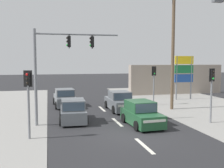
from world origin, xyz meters
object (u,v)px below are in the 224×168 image
(pedestal_signal_far_median, at_px, (154,79))
(hatchback_oncoming_near, at_px, (73,111))
(utility_pole_midground_right, at_px, (173,44))
(hatchback_kerbside_parked, at_px, (141,114))
(shopping_plaza_sign, at_px, (184,71))
(pedestal_signal_left_kerb, at_px, (28,93))
(sedan_oncoming_mid, at_px, (120,102))
(traffic_signal_mast, at_px, (57,59))
(sedan_receding_far, at_px, (65,98))
(pedestal_signal_right_kerb, at_px, (212,86))

(pedestal_signal_far_median, relative_size, hatchback_oncoming_near, 0.96)
(utility_pole_midground_right, distance_m, hatchback_kerbside_parked, 7.92)
(shopping_plaza_sign, xyz_separation_m, hatchback_oncoming_near, (-12.33, -7.59, -2.28))
(pedestal_signal_left_kerb, relative_size, sedan_oncoming_mid, 0.84)
(pedestal_signal_left_kerb, distance_m, hatchback_oncoming_near, 4.61)
(traffic_signal_mast, relative_size, sedan_receding_far, 1.39)
(utility_pole_midground_right, distance_m, traffic_signal_mast, 10.10)
(sedan_oncoming_mid, bearing_deg, traffic_signal_mast, -143.44)
(pedestal_signal_right_kerb, relative_size, sedan_receding_far, 0.83)
(traffic_signal_mast, xyz_separation_m, pedestal_signal_left_kerb, (-1.54, -2.83, -1.73))
(pedestal_signal_far_median, bearing_deg, sedan_receding_far, 169.74)
(utility_pole_midground_right, relative_size, sedan_receding_far, 2.41)
(traffic_signal_mast, bearing_deg, pedestal_signal_left_kerb, -118.52)
(pedestal_signal_far_median, relative_size, shopping_plaza_sign, 0.77)
(pedestal_signal_right_kerb, height_order, pedestal_signal_left_kerb, same)
(utility_pole_midground_right, distance_m, pedestal_signal_right_kerb, 5.92)
(utility_pole_midground_right, xyz_separation_m, shopping_plaza_sign, (3.85, 5.01, -2.44))
(pedestal_signal_right_kerb, height_order, sedan_receding_far, pedestal_signal_right_kerb)
(pedestal_signal_right_kerb, distance_m, sedan_oncoming_mid, 7.53)
(traffic_signal_mast, relative_size, pedestal_signal_right_kerb, 1.69)
(pedestal_signal_left_kerb, bearing_deg, utility_pole_midground_right, 28.56)
(utility_pole_midground_right, distance_m, hatchback_oncoming_near, 10.04)
(pedestal_signal_right_kerb, bearing_deg, pedestal_signal_far_median, 96.92)
(hatchback_kerbside_parked, bearing_deg, traffic_signal_mast, 164.58)
(traffic_signal_mast, bearing_deg, shopping_plaza_sign, 31.51)
(pedestal_signal_far_median, height_order, hatchback_oncoming_near, pedestal_signal_far_median)
(pedestal_signal_right_kerb, bearing_deg, traffic_signal_mast, 168.82)
(hatchback_kerbside_parked, distance_m, hatchback_oncoming_near, 4.55)
(hatchback_kerbside_parked, bearing_deg, sedan_receding_far, 116.97)
(utility_pole_midground_right, xyz_separation_m, sedan_receding_far, (-8.62, 3.71, -4.72))
(pedestal_signal_right_kerb, xyz_separation_m, pedestal_signal_far_median, (-0.89, 7.37, 0.00))
(pedestal_signal_far_median, distance_m, hatchback_kerbside_parked, 7.98)
(shopping_plaza_sign, bearing_deg, pedestal_signal_right_kerb, -109.81)
(pedestal_signal_right_kerb, bearing_deg, sedan_receding_far, 135.07)
(traffic_signal_mast, bearing_deg, sedan_oncoming_mid, 36.56)
(pedestal_signal_right_kerb, xyz_separation_m, pedestal_signal_left_kerb, (-11.25, -0.91, 0.00))
(utility_pole_midground_right, relative_size, shopping_plaza_sign, 2.25)
(utility_pole_midground_right, bearing_deg, hatchback_oncoming_near, -163.07)
(pedestal_signal_far_median, distance_m, shopping_plaza_sign, 5.32)
(sedan_receding_far, bearing_deg, traffic_signal_mast, -97.30)
(traffic_signal_mast, bearing_deg, hatchback_kerbside_parked, -15.42)
(pedestal_signal_left_kerb, relative_size, sedan_receding_far, 0.83)
(sedan_oncoming_mid, xyz_separation_m, hatchback_oncoming_near, (-4.13, -3.23, -0.00))
(traffic_signal_mast, bearing_deg, pedestal_signal_far_median, 31.72)
(hatchback_kerbside_parked, bearing_deg, pedestal_signal_right_kerb, -6.34)
(pedestal_signal_right_kerb, bearing_deg, shopping_plaza_sign, 70.19)
(pedestal_signal_left_kerb, height_order, hatchback_kerbside_parked, pedestal_signal_left_kerb)
(pedestal_signal_far_median, height_order, sedan_receding_far, pedestal_signal_far_median)
(sedan_receding_far, height_order, hatchback_oncoming_near, sedan_receding_far)
(hatchback_kerbside_parked, xyz_separation_m, hatchback_oncoming_near, (-4.08, 2.00, 0.00))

